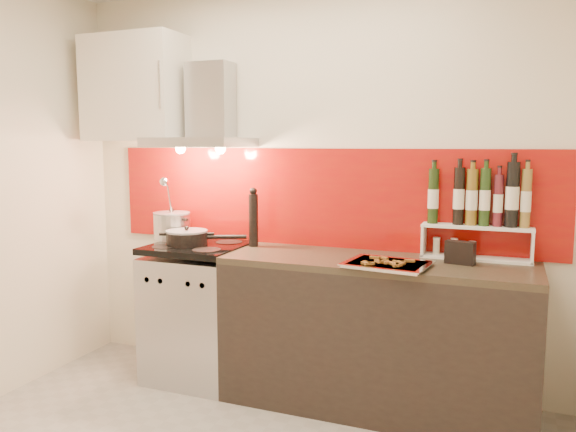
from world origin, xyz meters
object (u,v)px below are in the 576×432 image
at_px(range_stove, 199,313).
at_px(saute_pan, 188,237).
at_px(counter, 375,334).
at_px(stock_pot, 172,226).
at_px(baking_tray, 387,264).
at_px(pepper_mill, 253,218).

xyz_separation_m(range_stove, saute_pan, (-0.05, -0.04, 0.52)).
height_order(counter, saute_pan, saute_pan).
distance_m(range_stove, saute_pan, 0.52).
xyz_separation_m(range_stove, counter, (1.20, 0.00, 0.01)).
bearing_deg(stock_pot, baking_tray, -10.57).
height_order(range_stove, pepper_mill, pepper_mill).
distance_m(counter, baking_tray, 0.51).
bearing_deg(counter, range_stove, -179.77).
bearing_deg(counter, baking_tray, -60.79).
bearing_deg(baking_tray, counter, 119.21).
xyz_separation_m(counter, saute_pan, (-1.25, -0.04, 0.51)).
distance_m(stock_pot, pepper_mill, 0.64).
bearing_deg(counter, pepper_mill, 172.14).
distance_m(range_stove, pepper_mill, 0.75).
xyz_separation_m(stock_pot, saute_pan, (0.23, -0.16, -0.05)).
height_order(counter, baking_tray, baking_tray).
height_order(counter, stock_pot, stock_pot).
distance_m(saute_pan, pepper_mill, 0.45).
bearing_deg(baking_tray, saute_pan, 174.36).
xyz_separation_m(saute_pan, baking_tray, (1.35, -0.13, -0.04)).
distance_m(pepper_mill, baking_tray, 1.01).
relative_size(stock_pot, saute_pan, 0.51).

